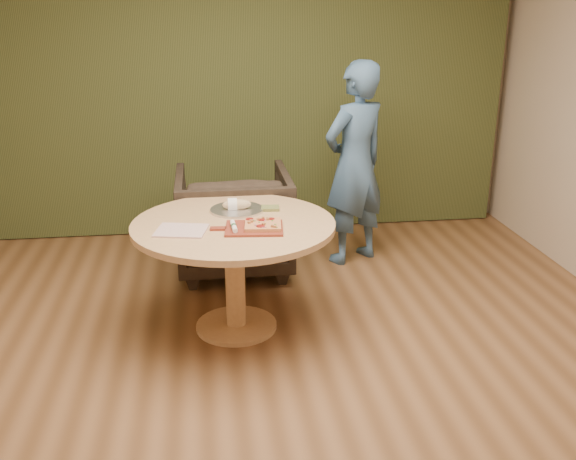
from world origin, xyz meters
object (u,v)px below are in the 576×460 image
(serving_tray, at_px, (237,210))
(armchair, at_px, (234,215))
(cutlery_roll, at_px, (234,226))
(person_standing, at_px, (355,164))
(pedestal_table, at_px, (234,243))
(bread_roll, at_px, (236,205))
(pizza_paddle, at_px, (252,228))
(flatbread_pizza, at_px, (263,225))

(serving_tray, xyz_separation_m, armchair, (0.01, 0.79, -0.30))
(cutlery_roll, relative_size, person_standing, 0.12)
(pedestal_table, height_order, person_standing, person_standing)
(serving_tray, bearing_deg, armchair, 89.08)
(cutlery_roll, distance_m, bread_roll, 0.40)
(pedestal_table, xyz_separation_m, armchair, (0.05, 1.02, -0.15))
(cutlery_roll, xyz_separation_m, serving_tray, (0.04, 0.40, -0.02))
(pizza_paddle, distance_m, cutlery_roll, 0.12)
(pizza_paddle, bearing_deg, armchair, 98.60)
(flatbread_pizza, relative_size, armchair, 0.26)
(pizza_paddle, distance_m, person_standing, 1.56)
(flatbread_pizza, height_order, serving_tray, flatbread_pizza)
(cutlery_roll, distance_m, armchair, 1.24)
(pizza_paddle, height_order, bread_roll, bread_roll)
(pizza_paddle, height_order, flatbread_pizza, flatbread_pizza)
(cutlery_roll, height_order, serving_tray, cutlery_roll)
(bread_roll, bearing_deg, pedestal_table, -96.87)
(flatbread_pizza, relative_size, cutlery_roll, 1.21)
(pedestal_table, height_order, bread_roll, bread_roll)
(pedestal_table, xyz_separation_m, bread_roll, (0.03, 0.23, 0.18))
(bread_roll, xyz_separation_m, armchair, (0.02, 0.79, -0.34))
(flatbread_pizza, distance_m, cutlery_roll, 0.18)
(pizza_paddle, bearing_deg, serving_tray, 106.32)
(bread_roll, bearing_deg, armchair, 88.44)
(cutlery_roll, bearing_deg, pizza_paddle, 3.30)
(pedestal_table, height_order, armchair, armchair)
(serving_tray, bearing_deg, flatbread_pizza, -70.18)
(pedestal_table, height_order, pizza_paddle, pizza_paddle)
(cutlery_roll, bearing_deg, pedestal_table, 85.15)
(flatbread_pizza, bearing_deg, cutlery_roll, -174.41)
(pizza_paddle, distance_m, armchair, 1.22)
(cutlery_roll, bearing_deg, person_standing, 47.33)
(pedestal_table, xyz_separation_m, pizza_paddle, (0.11, -0.16, 0.15))
(serving_tray, bearing_deg, person_standing, 40.56)
(flatbread_pizza, bearing_deg, pizza_paddle, -175.41)
(bread_roll, bearing_deg, pizza_paddle, -78.15)
(serving_tray, relative_size, bread_roll, 1.84)
(pizza_paddle, relative_size, armchair, 0.50)
(pedestal_table, height_order, cutlery_roll, cutlery_roll)
(cutlery_roll, xyz_separation_m, armchair, (0.05, 1.19, -0.32))
(person_standing, bearing_deg, pedestal_table, 17.31)
(pizza_paddle, relative_size, bread_roll, 2.38)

